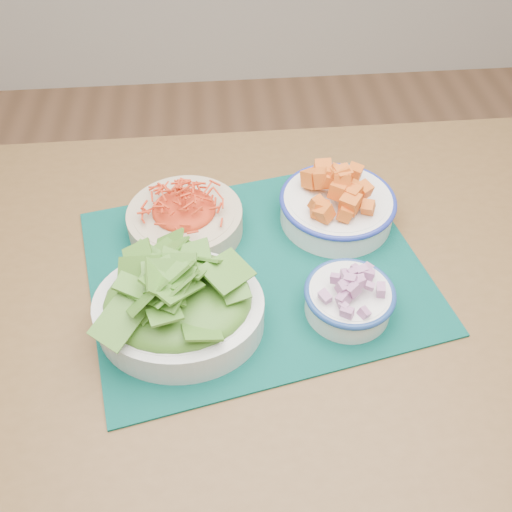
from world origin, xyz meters
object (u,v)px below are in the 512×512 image
Objects in this scene: carrot_bowl at (185,215)px; lettuce_bowl at (178,302)px; placemat at (256,269)px; squash_bowl at (338,200)px; onion_bowl at (349,295)px; table at (278,324)px.

carrot_bowl is 0.87× the size of lettuce_bowl.
placemat is 0.19m from squash_bowl.
placemat is 0.17m from onion_bowl.
table is 2.53× the size of placemat.
squash_bowl is at bearing 1.25° from carrot_bowl.
squash_bowl is 0.34m from lettuce_bowl.
lettuce_bowl is at bearing -161.47° from table.
table is 4.91× the size of lettuce_bowl.
squash_bowl reaches higher than carrot_bowl.
onion_bowl is at bearing -47.97° from placemat.
lettuce_bowl is at bearing -92.44° from carrot_bowl.
table is at bearing -67.04° from placemat.
table is 9.78× the size of onion_bowl.
placemat reaches higher than table.
carrot_bowl is at bearing 94.90° from lettuce_bowl.
onion_bowl is at bearing -95.68° from squash_bowl.
lettuce_bowl is at bearing -179.02° from onion_bowl.
squash_bowl is at bearing 52.57° from table.
carrot_bowl is 0.26m from squash_bowl.
squash_bowl is at bearing 44.66° from lettuce_bowl.
lettuce_bowl is at bearing -142.68° from squash_bowl.
table is 0.24m from squash_bowl.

